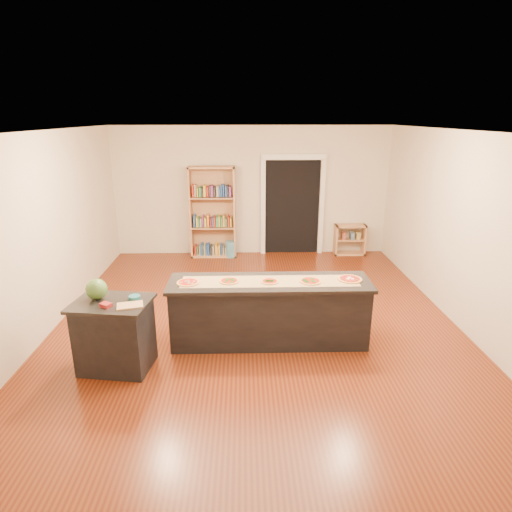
{
  "coord_description": "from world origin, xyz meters",
  "views": [
    {
      "loc": [
        -0.18,
        -5.85,
        3.0
      ],
      "look_at": [
        0.0,
        0.2,
        1.0
      ],
      "focal_mm": 30.0,
      "sensor_mm": 36.0,
      "label": 1
    }
  ],
  "objects_px": {
    "side_counter": "(115,335)",
    "low_shelf": "(350,240)",
    "waste_bin": "(231,249)",
    "bookshelf": "(213,212)",
    "kitchen_island": "(269,311)",
    "watermelon": "(96,289)"
  },
  "relations": [
    {
      "from": "side_counter",
      "to": "low_shelf",
      "type": "height_order",
      "value": "side_counter"
    },
    {
      "from": "low_shelf",
      "to": "waste_bin",
      "type": "height_order",
      "value": "low_shelf"
    },
    {
      "from": "side_counter",
      "to": "waste_bin",
      "type": "distance_m",
      "value": 4.54
    },
    {
      "from": "bookshelf",
      "to": "kitchen_island",
      "type": "bearing_deg",
      "value": -75.19
    },
    {
      "from": "kitchen_island",
      "to": "waste_bin",
      "type": "height_order",
      "value": "kitchen_island"
    },
    {
      "from": "low_shelf",
      "to": "waste_bin",
      "type": "distance_m",
      "value": 2.67
    },
    {
      "from": "kitchen_island",
      "to": "watermelon",
      "type": "xyz_separation_m",
      "value": [
        -2.11,
        -0.51,
        0.57
      ]
    },
    {
      "from": "low_shelf",
      "to": "watermelon",
      "type": "height_order",
      "value": "watermelon"
    },
    {
      "from": "low_shelf",
      "to": "waste_bin",
      "type": "xyz_separation_m",
      "value": [
        -2.66,
        -0.11,
        -0.17
      ]
    },
    {
      "from": "bookshelf",
      "to": "watermelon",
      "type": "relative_size",
      "value": 7.79
    },
    {
      "from": "low_shelf",
      "to": "kitchen_island",
      "type": "bearing_deg",
      "value": -117.81
    },
    {
      "from": "kitchen_island",
      "to": "low_shelf",
      "type": "bearing_deg",
      "value": 62.4
    },
    {
      "from": "watermelon",
      "to": "bookshelf",
      "type": "bearing_deg",
      "value": 75.79
    },
    {
      "from": "side_counter",
      "to": "waste_bin",
      "type": "height_order",
      "value": "side_counter"
    },
    {
      "from": "kitchen_island",
      "to": "low_shelf",
      "type": "height_order",
      "value": "kitchen_island"
    },
    {
      "from": "low_shelf",
      "to": "waste_bin",
      "type": "bearing_deg",
      "value": -177.53
    },
    {
      "from": "side_counter",
      "to": "low_shelf",
      "type": "xyz_separation_m",
      "value": [
        3.96,
        4.46,
        -0.11
      ]
    },
    {
      "from": "side_counter",
      "to": "bookshelf",
      "type": "xyz_separation_m",
      "value": [
        0.91,
        4.43,
        0.54
      ]
    },
    {
      "from": "watermelon",
      "to": "low_shelf",
      "type": "bearing_deg",
      "value": 46.49
    },
    {
      "from": "low_shelf",
      "to": "watermelon",
      "type": "xyz_separation_m",
      "value": [
        -4.15,
        -4.37,
        0.68
      ]
    },
    {
      "from": "watermelon",
      "to": "waste_bin",
      "type": "bearing_deg",
      "value": 70.76
    },
    {
      "from": "waste_bin",
      "to": "watermelon",
      "type": "distance_m",
      "value": 4.58
    }
  ]
}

